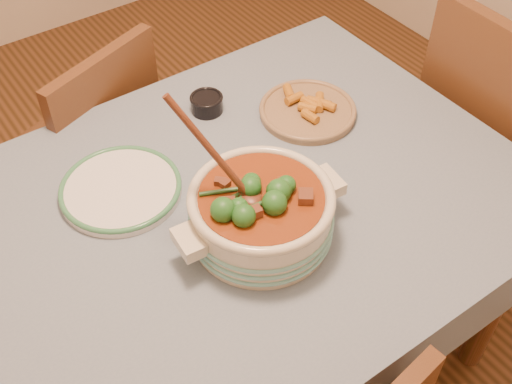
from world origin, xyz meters
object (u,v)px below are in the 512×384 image
white_plate (121,189)px  condiment_bowl (207,103)px  chair_far (94,145)px  fried_plate (308,109)px  chair_right (498,136)px  stew_casserole (261,210)px  dining_table (199,246)px

white_plate → condiment_bowl: (0.35, 0.15, 0.01)m
chair_far → condiment_bowl: bearing=105.1°
fried_plate → chair_right: chair_right is taller
stew_casserole → fried_plate: size_ratio=1.19×
dining_table → fried_plate: size_ratio=4.78×
white_plate → condiment_bowl: condiment_bowl is taller
stew_casserole → white_plate: bearing=123.3°
white_plate → chair_far: 0.57m
condiment_bowl → fried_plate: condiment_bowl is taller
condiment_bowl → chair_far: 0.50m
dining_table → chair_far: chair_far is taller
condiment_bowl → fried_plate: size_ratio=0.34×
white_plate → chair_right: chair_right is taller
dining_table → chair_far: (0.01, 0.68, -0.17)m
white_plate → fried_plate: size_ratio=0.90×
dining_table → fried_plate: (0.46, 0.16, 0.11)m
stew_casserole → chair_far: size_ratio=0.47×
stew_casserole → chair_far: (-0.09, 0.80, -0.34)m
condiment_bowl → chair_right: chair_right is taller
dining_table → chair_right: chair_right is taller
dining_table → white_plate: 0.24m
condiment_bowl → stew_casserole: bearing=-107.3°
stew_casserole → white_plate: (-0.20, 0.31, -0.07)m
chair_far → chair_right: 1.29m
condiment_bowl → fried_plate: (0.22, -0.18, -0.01)m
condiment_bowl → fried_plate: 0.28m
white_plate → chair_far: chair_far is taller
stew_casserole → fried_plate: bearing=37.8°
condiment_bowl → chair_far: size_ratio=0.14×
stew_casserole → condiment_bowl: (0.14, 0.46, -0.06)m
stew_casserole → chair_right: (0.94, 0.02, -0.27)m
dining_table → white_plate: (-0.10, 0.19, 0.11)m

